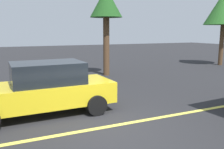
{
  "coord_description": "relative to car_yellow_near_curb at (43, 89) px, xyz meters",
  "views": [
    {
      "loc": [
        -2.45,
        -5.81,
        2.6
      ],
      "look_at": [
        0.73,
        1.13,
        1.24
      ],
      "focal_mm": 38.91,
      "sensor_mm": 36.0,
      "label": 1
    }
  ],
  "objects": [
    {
      "name": "ground_plane",
      "position": [
        1.33,
        -1.86,
        -0.83
      ],
      "size": [
        80.0,
        80.0,
        0.0
      ],
      "primitive_type": "plane",
      "color": "#262628"
    },
    {
      "name": "car_yellow_near_curb",
      "position": [
        0.0,
        0.0,
        0.0
      ],
      "size": [
        4.54,
        2.02,
        1.66
      ],
      "color": "gold",
      "rests_on": "ground_plane"
    },
    {
      "name": "tree_centre_verge",
      "position": [
        4.59,
        5.62,
        3.25
      ],
      "size": [
        1.89,
        1.89,
        5.1
      ],
      "color": "#513823",
      "rests_on": "ground_plane"
    },
    {
      "name": "tree_left_verge",
      "position": [
        14.55,
        6.04,
        3.55
      ],
      "size": [
        2.93,
        2.93,
        5.73
      ],
      "color": "#513823",
      "rests_on": "ground_plane"
    },
    {
      "name": "lane_marking_centre",
      "position": [
        4.33,
        -1.86,
        -0.82
      ],
      "size": [
        28.0,
        0.16,
        0.01
      ],
      "primitive_type": "cube",
      "color": "#E0D14C"
    }
  ]
}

